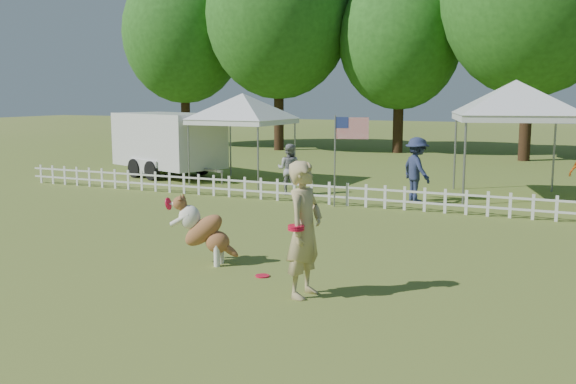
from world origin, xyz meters
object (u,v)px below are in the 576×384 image
(spectator_b, at_px, (417,169))
(dog, at_px, (205,230))
(canopy_tent_right, at_px, (513,141))
(cargo_trailer, at_px, (168,144))
(spectator_a, at_px, (289,169))
(handler, at_px, (305,229))
(canopy_tent_left, at_px, (243,139))
(frisbee_on_turf, at_px, (262,276))
(flag_pole, at_px, (335,161))

(spectator_b, bearing_deg, dog, 123.65)
(dog, distance_m, spectator_b, 8.15)
(canopy_tent_right, xyz_separation_m, cargo_trailer, (-11.44, 0.06, -0.46))
(canopy_tent_right, xyz_separation_m, spectator_a, (-5.89, -1.96, -0.86))
(handler, bearing_deg, canopy_tent_left, 37.45)
(cargo_trailer, xyz_separation_m, spectator_a, (5.55, -2.02, -0.40))
(cargo_trailer, bearing_deg, frisbee_on_turf, -28.42)
(cargo_trailer, height_order, flag_pole, flag_pole)
(dog, distance_m, spectator_a, 7.83)
(cargo_trailer, distance_m, spectator_a, 5.92)
(canopy_tent_right, bearing_deg, canopy_tent_left, 167.27)
(frisbee_on_turf, xyz_separation_m, canopy_tent_left, (-5.48, 9.57, 1.40))
(canopy_tent_right, bearing_deg, spectator_b, -159.20)
(canopy_tent_right, bearing_deg, cargo_trailer, 165.06)
(frisbee_on_turf, height_order, flag_pole, flag_pole)
(canopy_tent_right, xyz_separation_m, spectator_b, (-2.28, -1.62, -0.73))
(canopy_tent_left, relative_size, flag_pole, 1.21)
(handler, bearing_deg, frisbee_on_turf, 62.49)
(spectator_a, bearing_deg, canopy_tent_right, -167.42)
(dog, relative_size, cargo_trailer, 0.23)
(cargo_trailer, relative_size, spectator_a, 3.51)
(dog, bearing_deg, spectator_b, 65.70)
(frisbee_on_turf, distance_m, flag_pole, 6.69)
(dog, bearing_deg, canopy_tent_right, 55.31)
(dog, relative_size, spectator_b, 0.68)
(dog, relative_size, canopy_tent_right, 0.37)
(frisbee_on_turf, distance_m, canopy_tent_right, 10.36)
(handler, xyz_separation_m, flag_pole, (-2.16, 7.12, 0.20))
(dog, height_order, spectator_b, spectator_b)
(cargo_trailer, bearing_deg, spectator_a, 0.50)
(frisbee_on_turf, height_order, canopy_tent_right, canopy_tent_right)
(cargo_trailer, bearing_deg, flag_pole, -4.13)
(handler, xyz_separation_m, frisbee_on_turf, (-0.99, 0.63, -0.96))
(canopy_tent_left, bearing_deg, spectator_a, -32.80)
(frisbee_on_turf, xyz_separation_m, cargo_trailer, (-8.63, 9.91, 1.12))
(canopy_tent_left, xyz_separation_m, spectator_b, (6.02, -1.35, -0.55))
(canopy_tent_right, xyz_separation_m, flag_pole, (-3.99, -3.36, -0.42))
(frisbee_on_turf, distance_m, canopy_tent_left, 11.12)
(frisbee_on_turf, xyz_separation_m, flag_pole, (-1.17, 6.49, 1.16))
(spectator_b, bearing_deg, cargo_trailer, 35.76)
(handler, distance_m, canopy_tent_right, 10.65)
(flag_pole, bearing_deg, spectator_a, 127.33)
(cargo_trailer, distance_m, spectator_b, 9.32)
(frisbee_on_turf, relative_size, spectator_b, 0.13)
(dog, bearing_deg, frisbee_on_turf, -24.48)
(dog, relative_size, spectator_a, 0.80)
(dog, distance_m, frisbee_on_turf, 1.38)
(canopy_tent_left, xyz_separation_m, canopy_tent_right, (8.30, 0.27, 0.18))
(handler, relative_size, frisbee_on_turf, 8.62)
(canopy_tent_right, height_order, flag_pole, canopy_tent_right)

